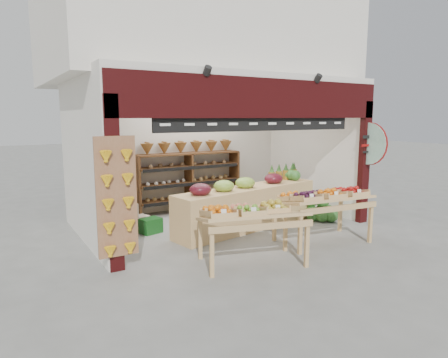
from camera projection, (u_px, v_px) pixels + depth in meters
The scene contains 11 objects.
ground at pixel (232, 228), 8.40m from camera, with size 60.00×60.00×0.00m, color slate.
shop_structure at pixel (195, 46), 9.16m from camera, with size 6.36×5.12×5.40m.
banana_board at pixel (117, 200), 5.84m from camera, with size 0.60×0.15×1.80m.
gift_sign at pixel (369, 144), 8.57m from camera, with size 0.04×0.93×0.92m.
back_shelving at pixel (189, 166), 9.89m from camera, with size 2.73×0.45×1.71m.
refrigerator at pixel (99, 185), 8.68m from camera, with size 0.67×0.67×1.72m, color silver.
cardboard_stack at pixel (134, 223), 7.91m from camera, with size 1.03×0.82×0.66m.
mid_counter at pixel (248, 206), 8.36m from camera, with size 3.56×1.28×1.09m.
display_table_left at pixel (245, 214), 6.28m from camera, with size 1.82×1.32×1.04m.
display_table_right at pixel (323, 198), 7.37m from camera, with size 1.78×1.13×1.06m.
watermelon_pile at pixel (322, 210), 9.07m from camera, with size 0.81×0.78×0.59m.
Camera 1 is at (-4.35, -6.88, 2.32)m, focal length 32.00 mm.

